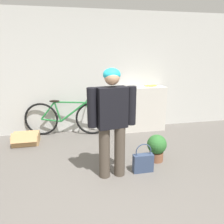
# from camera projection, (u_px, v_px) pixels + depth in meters

# --- Properties ---
(wall_back) EXTENTS (8.00, 0.07, 2.60)m
(wall_back) POSITION_uv_depth(u_px,v_px,m) (88.00, 73.00, 4.75)
(wall_back) COLOR silver
(wall_back) RESTS_ON ground_plane
(side_shelf) EXTENTS (1.01, 0.38, 1.00)m
(side_shelf) POSITION_uv_depth(u_px,v_px,m) (142.00, 109.00, 4.97)
(side_shelf) COLOR beige
(side_shelf) RESTS_ON ground_plane
(person) EXTENTS (0.67, 0.25, 1.55)m
(person) POSITION_uv_depth(u_px,v_px,m) (112.00, 118.00, 2.97)
(person) COLOR #4C4238
(person) RESTS_ON ground_plane
(bicycle) EXTENTS (1.78, 0.47, 0.78)m
(bicycle) POSITION_uv_depth(u_px,v_px,m) (67.00, 118.00, 4.69)
(bicycle) COLOR black
(bicycle) RESTS_ON ground_plane
(banana) EXTENTS (0.30, 0.08, 0.04)m
(banana) POSITION_uv_depth(u_px,v_px,m) (151.00, 86.00, 4.89)
(banana) COLOR #EAD64C
(banana) RESTS_ON side_shelf
(handbag) EXTENTS (0.30, 0.11, 0.45)m
(handbag) POSITION_uv_depth(u_px,v_px,m) (143.00, 162.00, 3.27)
(handbag) COLOR #334260
(handbag) RESTS_ON ground_plane
(cardboard_box) EXTENTS (0.49, 0.43, 0.28)m
(cardboard_box) POSITION_uv_depth(u_px,v_px,m) (26.00, 139.00, 4.28)
(cardboard_box) COLOR tan
(cardboard_box) RESTS_ON ground_plane
(potted_plant) EXTENTS (0.32, 0.32, 0.45)m
(potted_plant) POSITION_uv_depth(u_px,v_px,m) (157.00, 147.00, 3.58)
(potted_plant) COLOR brown
(potted_plant) RESTS_ON ground_plane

